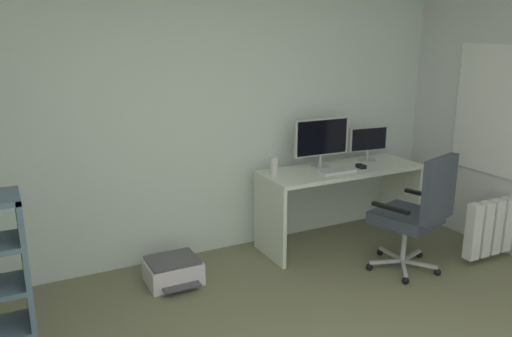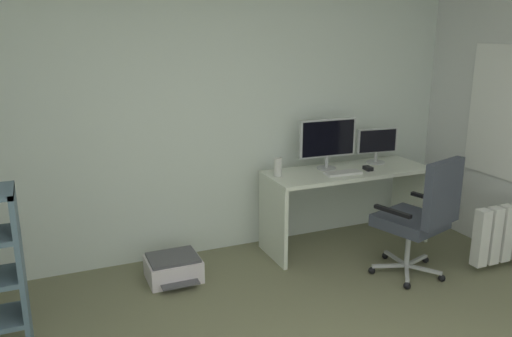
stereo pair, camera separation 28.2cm
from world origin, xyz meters
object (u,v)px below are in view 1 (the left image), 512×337
(radiator, at_px, (505,224))
(desktop_speaker, at_px, (274,167))
(desk, at_px, (340,188))
(computer_mouse, at_px, (361,166))
(keyboard, at_px, (338,171))
(office_chair, at_px, (418,210))
(monitor_main, at_px, (321,139))
(printer, at_px, (173,271))
(monitor_secondary, at_px, (368,141))

(radiator, bearing_deg, desktop_speaker, 151.41)
(desk, relative_size, computer_mouse, 15.73)
(desk, bearing_deg, keyboard, -137.29)
(office_chair, relative_size, radiator, 1.14)
(keyboard, bearing_deg, radiator, -30.35)
(monitor_main, distance_m, radiator, 1.84)
(monitor_main, height_order, desktop_speaker, monitor_main)
(monitor_main, height_order, printer, monitor_main)
(office_chair, bearing_deg, printer, 158.06)
(computer_mouse, distance_m, radiator, 1.39)
(computer_mouse, bearing_deg, monitor_secondary, 43.86)
(monitor_main, bearing_deg, desktop_speaker, -174.89)
(monitor_secondary, height_order, radiator, monitor_secondary)
(office_chair, height_order, printer, office_chair)
(keyboard, distance_m, office_chair, 0.80)
(desk, xyz_separation_m, computer_mouse, (0.17, -0.09, 0.21))
(monitor_secondary, bearing_deg, computer_mouse, -139.43)
(desk, height_order, monitor_secondary, monitor_secondary)
(monitor_secondary, distance_m, office_chair, 1.03)
(desk, distance_m, radiator, 1.52)
(computer_mouse, relative_size, printer, 0.22)
(office_chair, xyz_separation_m, printer, (-1.90, 0.77, -0.47))
(desk, bearing_deg, printer, -178.01)
(desk, distance_m, monitor_secondary, 0.57)
(monitor_secondary, bearing_deg, keyboard, -157.13)
(monitor_secondary, xyz_separation_m, radiator, (0.76, -1.06, -0.64))
(monitor_main, xyz_separation_m, desktop_speaker, (-0.53, -0.05, -0.20))
(desktop_speaker, xyz_separation_m, radiator, (1.85, -1.01, -0.53))
(monitor_main, height_order, computer_mouse, monitor_main)
(monitor_secondary, xyz_separation_m, keyboard, (-0.51, -0.22, -0.19))
(printer, bearing_deg, radiator, -17.33)
(desk, height_order, radiator, desk)
(monitor_main, relative_size, radiator, 0.61)
(desk, bearing_deg, computer_mouse, -28.21)
(monitor_main, xyz_separation_m, radiator, (1.32, -1.06, -0.72))
(printer, bearing_deg, computer_mouse, -0.89)
(desktop_speaker, bearing_deg, monitor_secondary, 2.51)
(monitor_main, xyz_separation_m, monitor_secondary, (0.56, 0.00, -0.08))
(computer_mouse, distance_m, desktop_speaker, 0.88)
(keyboard, distance_m, computer_mouse, 0.29)
(desktop_speaker, height_order, printer, desktop_speaker)
(computer_mouse, relative_size, radiator, 0.11)
(monitor_main, height_order, office_chair, monitor_main)
(monitor_main, distance_m, monitor_secondary, 0.56)
(desktop_speaker, height_order, office_chair, office_chair)
(desktop_speaker, distance_m, radiator, 2.17)
(monitor_main, relative_size, printer, 1.27)
(printer, bearing_deg, desk, 1.99)
(computer_mouse, height_order, printer, computer_mouse)
(computer_mouse, xyz_separation_m, desktop_speaker, (-0.86, 0.14, 0.07))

